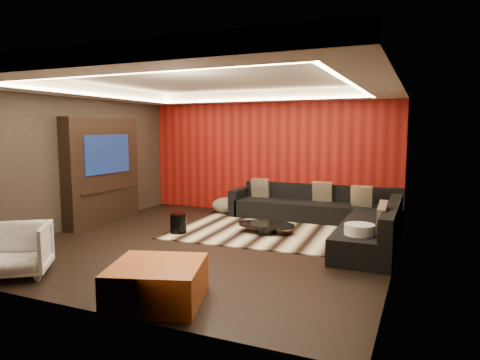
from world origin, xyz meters
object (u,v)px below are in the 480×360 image
at_px(coffee_table, 266,228).
at_px(drum_stool, 178,223).
at_px(orange_ottoman, 157,283).
at_px(armchair, 18,250).
at_px(sectional_sofa, 333,216).
at_px(white_side_table, 359,243).

xyz_separation_m(coffee_table, drum_stool, (-1.52, -0.65, 0.09)).
height_order(coffee_table, drum_stool, drum_stool).
bearing_deg(orange_ottoman, armchair, 180.00).
distance_m(coffee_table, drum_stool, 1.65).
xyz_separation_m(drum_stool, armchair, (-0.72, -2.86, 0.15)).
bearing_deg(sectional_sofa, orange_ottoman, -104.26).
bearing_deg(armchair, orange_ottoman, -35.82).
xyz_separation_m(white_side_table, sectional_sofa, (-0.77, 1.88, -0.02)).
height_order(coffee_table, armchair, armchair).
bearing_deg(white_side_table, sectional_sofa, 112.19).
xyz_separation_m(white_side_table, armchair, (-4.09, -2.49, 0.07)).
xyz_separation_m(armchair, sectional_sofa, (3.32, 4.36, -0.09)).
bearing_deg(coffee_table, orange_ottoman, -90.46).
distance_m(orange_ottoman, armchair, 2.21).
bearing_deg(sectional_sofa, drum_stool, -149.90).
xyz_separation_m(coffee_table, armchair, (-2.24, -3.51, 0.24)).
bearing_deg(orange_ottoman, coffee_table, 89.54).
relative_size(drum_stool, sectional_sofa, 0.10).
distance_m(orange_ottoman, sectional_sofa, 4.50).
relative_size(coffee_table, sectional_sofa, 0.30).
height_order(orange_ottoman, armchair, armchair).
bearing_deg(armchair, coffee_table, 21.68).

